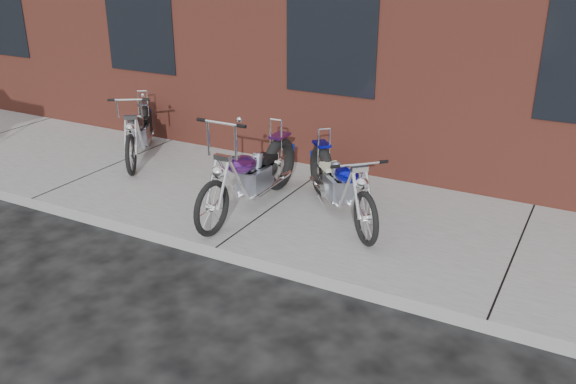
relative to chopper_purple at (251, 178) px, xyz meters
The scene contains 5 objects.
ground 1.30m from the chopper_purple, 78.88° to the right, with size 120.00×120.00×0.00m, color black.
sidewalk 0.65m from the chopper_purple, 57.56° to the left, with size 22.00×3.00×0.15m, color gray.
chopper_purple is the anchor object (origin of this frame).
chopper_blue 1.14m from the chopper_purple, 17.02° to the left, with size 1.61×1.64×0.96m.
chopper_third 2.78m from the chopper_purple, 161.21° to the left, with size 1.23×1.88×1.09m.
Camera 1 is at (3.63, -5.01, 3.35)m, focal length 38.00 mm.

